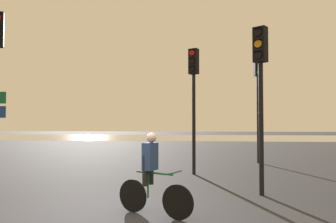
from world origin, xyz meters
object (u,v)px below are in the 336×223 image
traffic_light_near_right (261,77)px  traffic_light_center (194,87)px  traffic_light_far_right (258,89)px  cyclist (152,173)px

traffic_light_near_right → traffic_light_center: bearing=-26.2°
traffic_light_far_right → traffic_light_center: (-2.84, -3.41, -0.24)m
traffic_light_far_right → traffic_light_near_right: (-1.11, -6.58, -0.37)m
traffic_light_far_right → traffic_light_near_right: size_ratio=1.13×
traffic_light_far_right → cyclist: traffic_light_far_right is taller
traffic_light_far_right → traffic_light_near_right: traffic_light_far_right is taller
traffic_light_far_right → cyclist: (-3.60, -8.60, -2.51)m
cyclist → traffic_light_center: bearing=-162.5°
traffic_light_far_right → traffic_light_center: bearing=39.2°
cyclist → traffic_light_far_right: bearing=-176.9°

